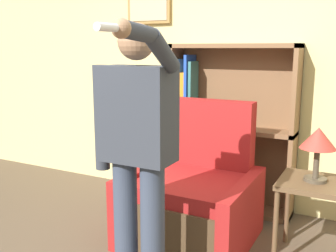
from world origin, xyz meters
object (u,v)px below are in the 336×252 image
(bookcase, at_px, (220,129))
(person_standing, at_px, (136,147))
(table_lamp, at_px, (318,141))
(armchair, at_px, (194,197))
(side_table, at_px, (314,194))

(bookcase, xyz_separation_m, person_standing, (0.07, -1.62, 0.20))
(table_lamp, bearing_deg, bookcase, 144.60)
(bookcase, height_order, armchair, bookcase)
(table_lamp, bearing_deg, armchair, -177.57)
(bookcase, bearing_deg, person_standing, -87.62)
(armchair, bearing_deg, side_table, 2.43)
(bookcase, height_order, table_lamp, bookcase)
(armchair, distance_m, side_table, 0.94)
(armchair, height_order, side_table, armchair)
(person_standing, distance_m, table_lamp, 1.30)
(armchair, bearing_deg, table_lamp, 2.43)
(side_table, bearing_deg, bookcase, 144.60)
(armchair, distance_m, person_standing, 1.09)
(armchair, height_order, person_standing, person_standing)
(bookcase, distance_m, person_standing, 1.64)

